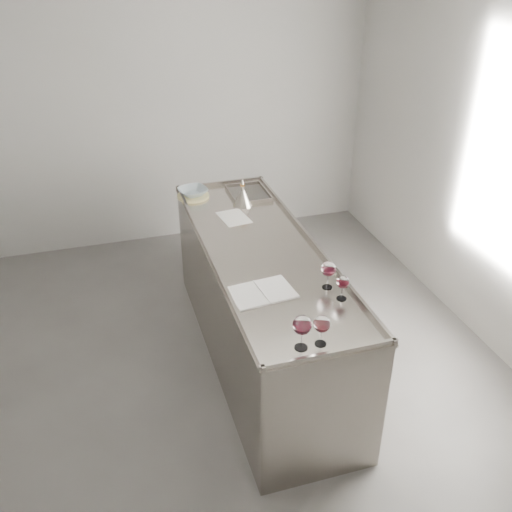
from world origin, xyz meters
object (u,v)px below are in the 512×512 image
object	(u,v)px
ceramic_bowl	(193,192)
wine_glass_small	(343,283)
counter	(261,305)
wine_glass_left	(302,326)
wine_glass_middle	(322,325)
notebook	(262,292)
wine_glass_right	(328,270)
wine_funnel	(243,198)

from	to	relation	value
ceramic_bowl	wine_glass_small	bearing A→B (deg)	-72.27
counter	wine_glass_left	distance (m)	1.25
wine_glass_middle	counter	bearing A→B (deg)	89.52
wine_glass_small	notebook	bearing A→B (deg)	155.92
counter	wine_glass_right	bearing A→B (deg)	-67.39
wine_glass_small	notebook	distance (m)	0.49
counter	wine_glass_middle	world-z (taller)	wine_glass_middle
wine_funnel	wine_glass_middle	bearing A→B (deg)	-92.52
wine_glass_middle	ceramic_bowl	xyz separation A→B (m)	(-0.27, 2.08, -0.08)
wine_glass_middle	wine_glass_right	bearing A→B (deg)	63.30
wine_glass_small	ceramic_bowl	size ratio (longest dim) A/B	0.68
wine_glass_right	wine_glass_small	distance (m)	0.14
ceramic_bowl	counter	bearing A→B (deg)	-74.61
wine_glass_middle	ceramic_bowl	bearing A→B (deg)	97.29
counter	wine_glass_left	xyz separation A→B (m)	(-0.12, -1.08, 0.61)
wine_glass_left	wine_glass_middle	bearing A→B (deg)	0.00
wine_glass_right	ceramic_bowl	distance (m)	1.67
wine_glass_small	wine_funnel	world-z (taller)	wine_funnel
wine_glass_right	notebook	size ratio (longest dim) A/B	0.44
counter	wine_funnel	bearing A→B (deg)	84.46
notebook	ceramic_bowl	bearing A→B (deg)	88.27
wine_glass_right	notebook	distance (m)	0.43
wine_glass_right	wine_glass_small	size ratio (longest dim) A/B	1.15
counter	wine_glass_small	size ratio (longest dim) A/B	15.46
wine_glass_right	wine_funnel	bearing A→B (deg)	97.51
counter	wine_glass_middle	bearing A→B (deg)	-90.48
wine_glass_left	notebook	world-z (taller)	wine_glass_left
wine_funnel	wine_glass_right	bearing A→B (deg)	-82.49
wine_glass_left	wine_funnel	world-z (taller)	wine_funnel
counter	notebook	xyz separation A→B (m)	(-0.16, -0.53, 0.47)
wine_glass_middle	ceramic_bowl	world-z (taller)	wine_glass_middle
ceramic_bowl	wine_funnel	bearing A→B (deg)	-38.66
wine_glass_left	ceramic_bowl	world-z (taller)	wine_glass_left
wine_glass_middle	wine_funnel	bearing A→B (deg)	87.48
wine_glass_middle	ceramic_bowl	distance (m)	2.10
wine_glass_right	wine_glass_small	bearing A→B (deg)	-76.80
wine_glass_middle	notebook	xyz separation A→B (m)	(-0.15, 0.56, -0.12)
notebook	ceramic_bowl	world-z (taller)	ceramic_bowl
counter	wine_glass_middle	size ratio (longest dim) A/B	13.55
wine_glass_middle	notebook	distance (m)	0.59
wine_glass_right	ceramic_bowl	bearing A→B (deg)	108.12
wine_funnel	counter	bearing A→B (deg)	-95.54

